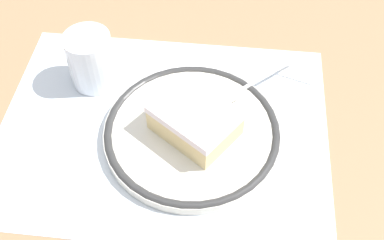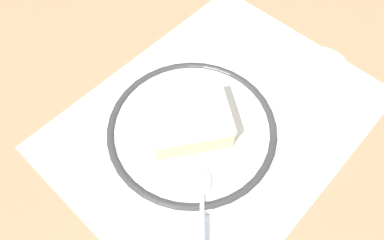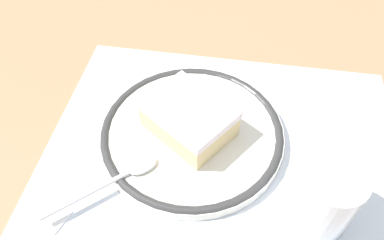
{
  "view_description": "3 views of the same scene",
  "coord_description": "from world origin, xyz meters",
  "px_view_note": "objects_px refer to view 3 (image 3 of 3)",
  "views": [
    {
      "loc": [
        0.08,
        -0.36,
        0.49
      ],
      "look_at": [
        0.04,
        -0.01,
        0.03
      ],
      "focal_mm": 43.73,
      "sensor_mm": 36.0,
      "label": 1
    },
    {
      "loc": [
        0.22,
        0.16,
        0.43
      ],
      "look_at": [
        0.04,
        -0.01,
        0.03
      ],
      "focal_mm": 34.38,
      "sensor_mm": 36.0,
      "label": 2
    },
    {
      "loc": [
        -0.01,
        0.27,
        0.38
      ],
      "look_at": [
        0.04,
        -0.01,
        0.03
      ],
      "focal_mm": 35.06,
      "sensor_mm": 36.0,
      "label": 3
    }
  ],
  "objects_px": {
    "cup": "(323,200)",
    "plate": "(192,133)",
    "sugar_packet": "(45,212)",
    "cake_slice": "(189,118)",
    "spoon": "(123,175)"
  },
  "relations": [
    {
      "from": "cake_slice",
      "to": "cup",
      "type": "xyz_separation_m",
      "value": [
        -0.15,
        0.08,
        0.0
      ]
    },
    {
      "from": "cup",
      "to": "sugar_packet",
      "type": "relative_size",
      "value": 1.6
    },
    {
      "from": "cup",
      "to": "cake_slice",
      "type": "bearing_deg",
      "value": -29.18
    },
    {
      "from": "plate",
      "to": "cup",
      "type": "height_order",
      "value": "cup"
    },
    {
      "from": "cup",
      "to": "spoon",
      "type": "bearing_deg",
      "value": -1.71
    },
    {
      "from": "spoon",
      "to": "sugar_packet",
      "type": "distance_m",
      "value": 0.09
    },
    {
      "from": "cake_slice",
      "to": "sugar_packet",
      "type": "distance_m",
      "value": 0.19
    },
    {
      "from": "plate",
      "to": "cake_slice",
      "type": "bearing_deg",
      "value": -11.59
    },
    {
      "from": "cake_slice",
      "to": "cup",
      "type": "bearing_deg",
      "value": 150.82
    },
    {
      "from": "cake_slice",
      "to": "sugar_packet",
      "type": "height_order",
      "value": "cake_slice"
    },
    {
      "from": "plate",
      "to": "spoon",
      "type": "relative_size",
      "value": 2.04
    },
    {
      "from": "cake_slice",
      "to": "cup",
      "type": "relative_size",
      "value": 1.56
    },
    {
      "from": "plate",
      "to": "sugar_packet",
      "type": "bearing_deg",
      "value": 42.46
    },
    {
      "from": "sugar_packet",
      "to": "plate",
      "type": "bearing_deg",
      "value": -137.54
    },
    {
      "from": "cup",
      "to": "plate",
      "type": "bearing_deg",
      "value": -29.58
    }
  ]
}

